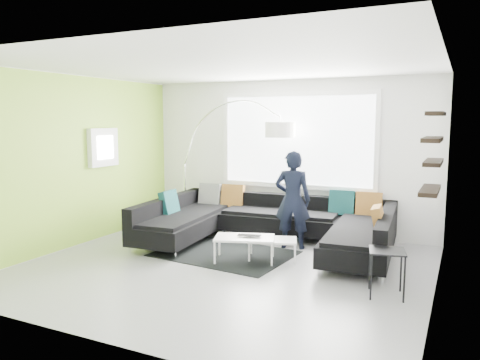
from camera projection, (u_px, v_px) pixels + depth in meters
name	position (u px, v px, depth m)	size (l,w,h in m)	color
ground	(224.00, 267.00, 6.63)	(5.50, 5.50, 0.00)	gray
room_shell	(233.00, 139.00, 6.57)	(5.54, 5.04, 2.82)	silver
sectional_sofa	(267.00, 225.00, 7.60)	(4.08, 2.71, 0.84)	black
rug	(225.00, 253.00, 7.29)	(2.01, 1.46, 0.01)	black
coffee_table	(259.00, 248.00, 6.95)	(1.12, 0.65, 0.37)	white
arc_lamp	(185.00, 164.00, 9.04)	(2.26, 0.69, 2.43)	silver
side_table	(386.00, 273.00, 5.52)	(0.41, 0.41, 0.56)	black
person	(293.00, 200.00, 7.54)	(0.64, 0.49, 1.59)	black
laptop	(248.00, 237.00, 6.83)	(0.38, 0.29, 0.03)	black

